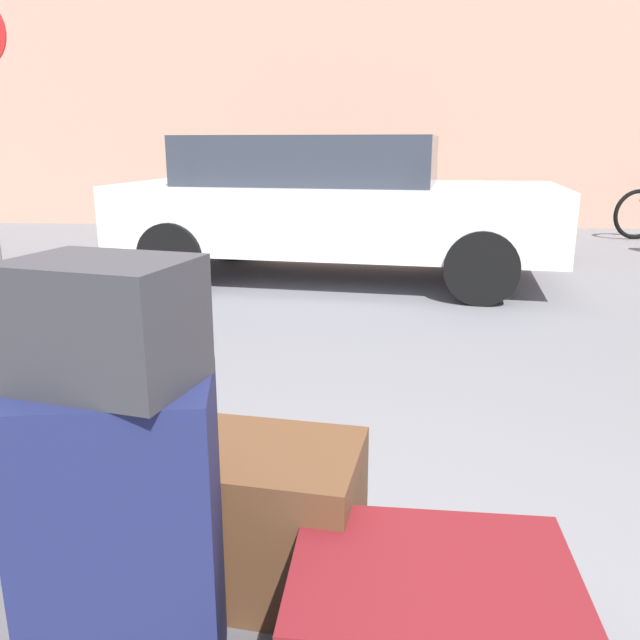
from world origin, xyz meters
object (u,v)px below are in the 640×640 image
suitcase_navy_rear_right (125,544)px  duffel_bag_brown_rear_left (223,511)px  suitcase_maroon_front_right (430,631)px  duffel_bag_charcoal_topmost_pile (105,323)px  parked_car (331,204)px  bollard_kerb_near (554,230)px

suitcase_navy_rear_right → duffel_bag_brown_rear_left: 0.37m
suitcase_navy_rear_right → suitcase_maroon_front_right: suitcase_navy_rear_right is taller
suitcase_maroon_front_right → duffel_bag_charcoal_topmost_pile: size_ratio=1.82×
suitcase_maroon_front_right → duffel_bag_charcoal_topmost_pile: duffel_bag_charcoal_topmost_pile is taller
parked_car → bollard_kerb_near: parked_car is taller
suitcase_maroon_front_right → duffel_bag_brown_rear_left: 0.55m
duffel_bag_charcoal_topmost_pile → suitcase_maroon_front_right: bearing=16.4°
suitcase_maroon_front_right → bollard_kerb_near: 7.55m
duffel_bag_brown_rear_left → bollard_kerb_near: (2.66, 6.91, -0.21)m
suitcase_maroon_front_right → duffel_bag_charcoal_topmost_pile: 0.81m
bollard_kerb_near → duffel_bag_charcoal_topmost_pile: bearing=-110.9°
duffel_bag_brown_rear_left → duffel_bag_charcoal_topmost_pile: size_ratio=2.25×
suitcase_maroon_front_right → duffel_bag_brown_rear_left: size_ratio=0.81×
suitcase_navy_rear_right → bollard_kerb_near: suitcase_navy_rear_right is taller
suitcase_navy_rear_right → duffel_bag_brown_rear_left: size_ratio=0.97×
duffel_bag_brown_rear_left → duffel_bag_charcoal_topmost_pile: 0.65m
parked_car → bollard_kerb_near: (2.70, 1.65, -0.45)m
parked_car → bollard_kerb_near: bearing=31.4°
bollard_kerb_near → duffel_bag_brown_rear_left: bearing=-111.1°
duffel_bag_charcoal_topmost_pile → bollard_kerb_near: bearing=82.8°
suitcase_maroon_front_right → parked_car: parked_car is taller
duffel_bag_brown_rear_left → bollard_kerb_near: duffel_bag_brown_rear_left is taller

